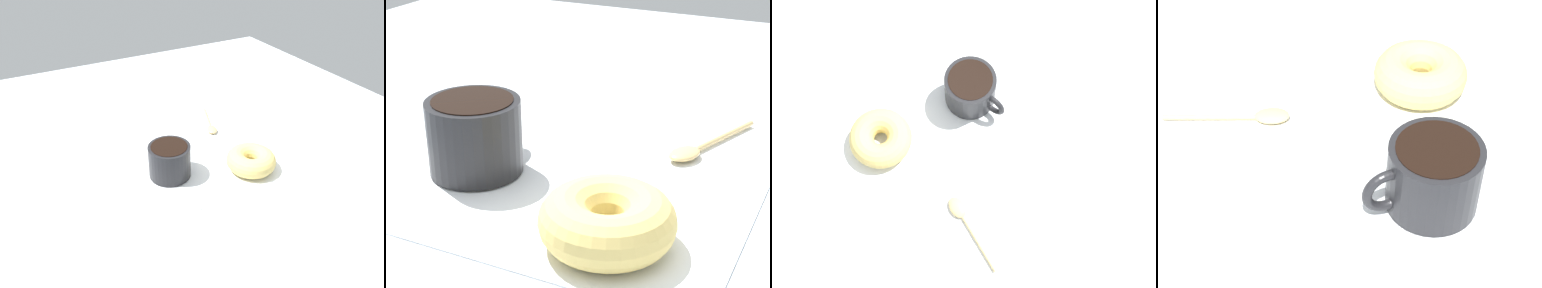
{
  "view_description": "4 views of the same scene",
  "coord_description": "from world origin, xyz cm",
  "views": [
    {
      "loc": [
        61.88,
        -32.41,
        45.73
      ],
      "look_at": [
        2.77,
        -0.56,
        2.3
      ],
      "focal_mm": 35.0,
      "sensor_mm": 36.0,
      "label": 1
    },
    {
      "loc": [
        49.68,
        22.38,
        26.01
      ],
      "look_at": [
        2.77,
        -0.56,
        2.3
      ],
      "focal_mm": 60.0,
      "sensor_mm": 36.0,
      "label": 2
    },
    {
      "loc": [
        -14.54,
        20.61,
        82.09
      ],
      "look_at": [
        2.77,
        -0.56,
        2.3
      ],
      "focal_mm": 50.0,
      "sensor_mm": 36.0,
      "label": 3
    },
    {
      "loc": [
        -12.49,
        -41.61,
        43.83
      ],
      "look_at": [
        2.77,
        -0.56,
        2.3
      ],
      "focal_mm": 60.0,
      "sensor_mm": 36.0,
      "label": 4
    }
  ],
  "objects": [
    {
      "name": "donut",
      "position": [
        13.63,
        7.06,
        2.27
      ],
      "size": [
        9.98,
        9.98,
        3.94
      ],
      "primitive_type": "torus",
      "color": "#E5C66B",
      "rests_on": "napkin"
    },
    {
      "name": "coffee_cup",
      "position": [
        7.54,
        -8.17,
        3.76
      ],
      "size": [
        10.92,
        8.26,
        6.65
      ],
      "color": "black",
      "rests_on": "napkin"
    },
    {
      "name": "napkin",
      "position": [
        2.77,
        -0.56,
        0.15
      ],
      "size": [
        33.11,
        33.11,
        0.3
      ],
      "primitive_type": "cube",
      "rotation": [
        0.0,
        0.0,
        0.01
      ],
      "color": "white",
      "rests_on": "ground_plane"
    },
    {
      "name": "ground_plane",
      "position": [
        0.0,
        0.0,
        -1.0
      ],
      "size": [
        120.0,
        120.0,
        2.0
      ],
      "primitive_type": "cube",
      "color": "#B2BCC6"
    },
    {
      "name": "spoon",
      "position": [
        -4.37,
        8.33,
        0.7
      ],
      "size": [
        12.78,
        5.88,
        0.9
      ],
      "color": "#D8B772",
      "rests_on": "napkin"
    }
  ]
}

